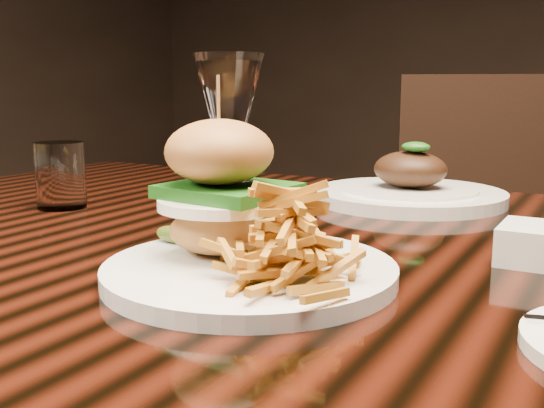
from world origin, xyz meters
The scene contains 7 objects.
dining_table centered at (0.00, 0.00, 0.67)m, with size 1.60×0.90×0.75m.
burger_plate centered at (-0.04, -0.17, 0.80)m, with size 0.26×0.26×0.18m.
ramekin centered at (0.18, 0.01, 0.77)m, with size 0.08×0.08×0.04m, color silver.
wine_glass centered at (-0.13, -0.07, 0.90)m, with size 0.08×0.08×0.20m.
water_tumbler centered at (-0.45, -0.01, 0.80)m, with size 0.07×0.07×0.09m, color white.
far_dish centered at (-0.03, 0.28, 0.77)m, with size 0.28×0.28×0.09m.
chair_far centered at (-0.01, 0.89, 0.54)m, with size 0.59×0.59×0.95m.
Camera 1 is at (0.25, -0.64, 0.92)m, focal length 42.00 mm.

